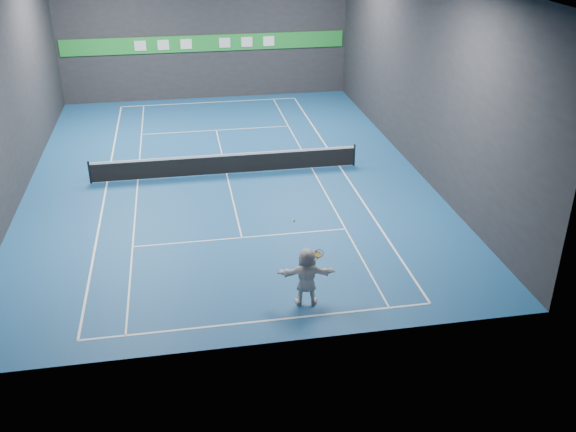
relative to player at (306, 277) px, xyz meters
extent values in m
plane|color=navy|center=(-1.55, 11.15, -1.00)|extent=(26.00, 26.00, 0.00)
cube|color=#252527|center=(-1.55, 24.15, 3.50)|extent=(18.00, 0.10, 9.00)
cube|color=#252527|center=(-1.55, -1.85, 3.50)|extent=(18.00, 0.10, 9.00)
cube|color=#252527|center=(-10.55, 11.15, 3.50)|extent=(0.10, 26.00, 9.00)
cube|color=#252527|center=(7.45, 11.15, 3.50)|extent=(0.10, 26.00, 9.00)
cube|color=white|center=(-1.55, -0.74, -0.99)|extent=(10.98, 0.08, 0.01)
cube|color=white|center=(-1.55, 23.04, -0.99)|extent=(10.98, 0.08, 0.01)
cube|color=white|center=(-7.04, 11.15, -0.99)|extent=(0.08, 23.78, 0.01)
cube|color=white|center=(3.94, 11.15, -0.99)|extent=(0.08, 23.78, 0.01)
cube|color=white|center=(-5.66, 11.15, -0.99)|extent=(0.06, 23.78, 0.01)
cube|color=white|center=(2.56, 11.15, -0.99)|extent=(0.06, 23.78, 0.01)
cube|color=white|center=(-1.55, 4.75, -0.99)|extent=(8.23, 0.06, 0.01)
cube|color=white|center=(-1.55, 17.55, -0.99)|extent=(8.23, 0.06, 0.01)
cube|color=white|center=(-1.55, 11.15, -0.99)|extent=(0.06, 12.80, 0.01)
imported|color=silver|center=(0.00, 0.00, 0.00)|extent=(1.90, 0.80, 1.99)
sphere|color=#DEF528|center=(-0.38, 0.12, 1.95)|extent=(0.07, 0.07, 0.07)
cylinder|color=black|center=(-7.75, 11.15, -0.46)|extent=(0.10, 0.10, 1.07)
cylinder|color=black|center=(4.65, 11.15, -0.46)|extent=(0.10, 0.10, 1.07)
cube|color=black|center=(-1.55, 11.15, -0.53)|extent=(12.40, 0.03, 0.86)
cube|color=white|center=(-1.55, 11.15, -0.05)|extent=(12.40, 0.04, 0.10)
cube|color=#1F9130|center=(-1.55, 24.09, 2.50)|extent=(17.64, 0.06, 1.00)
cube|color=white|center=(-5.55, 24.03, 2.50)|extent=(0.70, 0.04, 0.60)
cube|color=white|center=(-4.15, 24.03, 2.50)|extent=(0.70, 0.04, 0.60)
cube|color=white|center=(-2.75, 24.03, 2.50)|extent=(0.70, 0.04, 0.60)
cube|color=white|center=(-0.35, 24.03, 2.50)|extent=(0.70, 0.04, 0.60)
cube|color=white|center=(1.05, 24.03, 2.50)|extent=(0.70, 0.04, 0.60)
cube|color=white|center=(2.45, 24.03, 2.50)|extent=(0.70, 0.04, 0.60)
torus|color=red|center=(0.39, 0.05, 0.77)|extent=(0.41, 0.36, 0.25)
cylinder|color=#B2C445|center=(0.35, 0.05, 0.73)|extent=(0.38, 0.34, 0.18)
cylinder|color=red|center=(0.37, 0.05, 0.59)|extent=(0.07, 0.15, 0.16)
cylinder|color=yellow|center=(0.28, 0.03, 0.48)|extent=(0.08, 0.17, 0.25)
camera|label=1|loc=(-3.60, -16.87, 10.78)|focal=40.00mm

